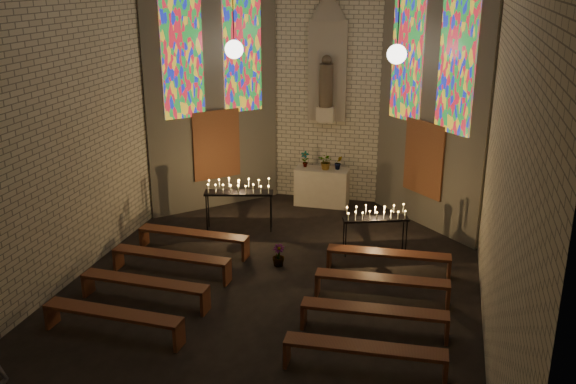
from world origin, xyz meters
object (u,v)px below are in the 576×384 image
(votive_stand_left, at_px, (239,189))
(votive_stand_right, at_px, (376,216))
(aisle_flower_pot, at_px, (278,255))
(altar, at_px, (322,187))

(votive_stand_left, height_order, votive_stand_right, votive_stand_left)
(votive_stand_left, bearing_deg, aisle_flower_pot, -63.48)
(altar, bearing_deg, votive_stand_left, -125.54)
(altar, relative_size, aisle_flower_pot, 2.95)
(altar, bearing_deg, votive_stand_right, -58.01)
(aisle_flower_pot, xyz_separation_m, votive_stand_right, (1.90, 1.13, 0.66))
(aisle_flower_pot, bearing_deg, altar, 87.95)
(altar, height_order, votive_stand_left, votive_stand_left)
(votive_stand_left, distance_m, votive_stand_right, 3.40)
(altar, height_order, aisle_flower_pot, altar)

